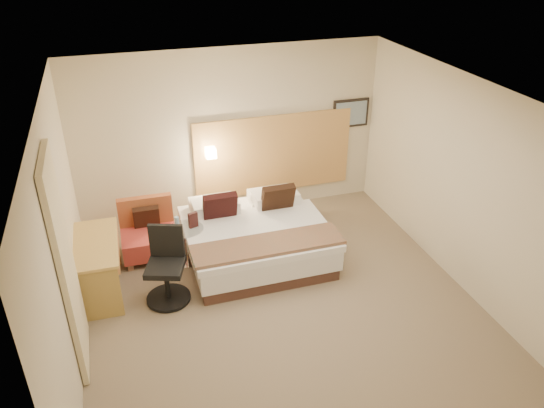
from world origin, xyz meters
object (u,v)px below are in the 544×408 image
object	(u,v)px
bed	(255,236)
side_table	(187,244)
desk_chair	(167,271)
lounge_chair	(149,234)
desk	(99,253)

from	to	relation	value
bed	side_table	world-z (taller)	bed
bed	desk_chair	world-z (taller)	desk_chair
lounge_chair	side_table	size ratio (longest dim) A/B	1.30
side_table	desk_chair	distance (m)	0.81
desk_chair	bed	bearing A→B (deg)	24.98
bed	lounge_chair	world-z (taller)	bed
bed	desk_chair	bearing A→B (deg)	-155.02
side_table	desk	size ratio (longest dim) A/B	0.52
bed	lounge_chair	distance (m)	1.52
bed	desk	size ratio (longest dim) A/B	1.66
desk_chair	side_table	bearing A→B (deg)	63.22
lounge_chair	desk_chair	bearing A→B (deg)	-83.92
lounge_chair	side_table	world-z (taller)	lounge_chair
desk	desk_chair	xyz separation A→B (m)	(0.78, -0.40, -0.18)
bed	lounge_chair	size ratio (longest dim) A/B	2.46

